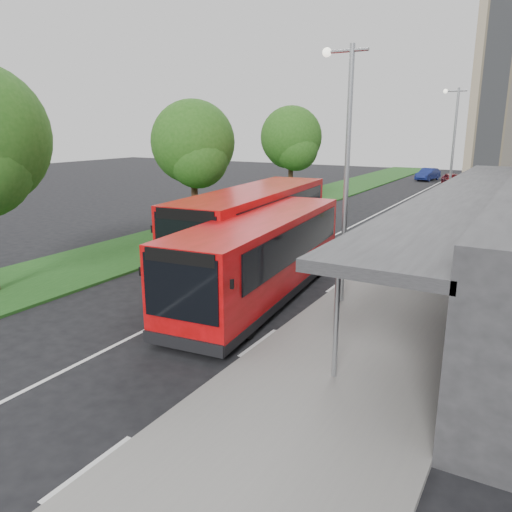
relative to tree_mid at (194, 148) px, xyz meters
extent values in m
plane|color=black|center=(7.01, -9.05, -4.65)|extent=(120.00, 120.00, 0.00)
cube|color=slate|center=(13.01, 10.95, -4.58)|extent=(5.00, 80.00, 0.15)
cube|color=#174014|center=(0.01, 10.95, -4.60)|extent=(5.00, 80.00, 0.10)
cube|color=silver|center=(7.01, 5.95, -4.65)|extent=(0.12, 70.00, 0.01)
cube|color=silver|center=(10.31, -17.05, -4.65)|extent=(0.12, 2.00, 0.01)
cube|color=silver|center=(10.31, -11.05, -4.65)|extent=(0.12, 2.00, 0.01)
cube|color=silver|center=(10.31, -5.05, -4.65)|extent=(0.12, 2.00, 0.01)
cube|color=silver|center=(10.31, 0.95, -4.65)|extent=(0.12, 2.00, 0.01)
cube|color=silver|center=(10.31, 6.95, -4.65)|extent=(0.12, 2.00, 0.01)
cube|color=silver|center=(10.31, 12.95, -4.65)|extent=(0.12, 2.00, 0.01)
cube|color=silver|center=(10.31, 18.95, -4.65)|extent=(0.12, 2.00, 0.01)
cube|color=silver|center=(10.31, 24.95, -4.65)|extent=(0.12, 2.00, 0.01)
cube|color=silver|center=(10.31, 30.95, -4.65)|extent=(0.12, 2.00, 0.01)
cube|color=silver|center=(10.31, 36.95, -4.65)|extent=(0.12, 2.00, 0.01)
cube|color=black|center=(15.49, -1.05, -3.05)|extent=(0.06, 24.00, 2.20)
cube|color=#28282A|center=(14.21, -1.05, -1.35)|extent=(2.80, 26.00, 0.25)
cylinder|color=#969A9F|center=(12.91, -12.05, -3.00)|extent=(0.12, 0.12, 3.30)
cylinder|color=#969A9F|center=(12.91, 9.95, -3.00)|extent=(0.12, 0.12, 3.30)
cylinder|color=#2F1F13|center=(0.01, -0.05, -2.89)|extent=(0.36, 0.36, 3.52)
sphere|color=#225516|center=(0.01, -0.05, 0.31)|extent=(4.49, 4.49, 4.49)
sphere|color=#225516|center=(0.61, -0.45, -0.49)|extent=(3.20, 3.20, 3.20)
sphere|color=#225516|center=(-0.49, 0.45, -0.25)|extent=(3.52, 3.52, 3.52)
cylinder|color=#2F1F13|center=(0.01, 11.95, -2.87)|extent=(0.36, 0.36, 3.56)
sphere|color=#225516|center=(0.01, 11.95, 0.36)|extent=(4.53, 4.53, 4.53)
sphere|color=#225516|center=(0.61, 11.55, -0.45)|extent=(3.23, 3.23, 3.23)
sphere|color=#225516|center=(-0.49, 12.45, -0.21)|extent=(3.56, 3.56, 3.56)
cylinder|color=#969A9F|center=(11.21, -7.05, -0.50)|extent=(0.16, 0.16, 8.00)
cylinder|color=#969A9F|center=(11.01, -7.05, 3.30)|extent=(1.40, 0.10, 0.10)
sphere|color=silver|center=(10.41, -7.05, 3.30)|extent=(0.28, 0.28, 0.28)
cylinder|color=#969A9F|center=(11.21, 12.95, -0.50)|extent=(0.16, 0.16, 8.00)
cylinder|color=#969A9F|center=(11.01, 12.95, 3.30)|extent=(1.40, 0.10, 0.10)
sphere|color=silver|center=(10.41, 12.95, 3.30)|extent=(0.28, 0.28, 0.28)
cube|color=red|center=(8.57, -7.79, -3.05)|extent=(3.38, 10.23, 2.53)
cube|color=black|center=(8.57, -7.79, -4.29)|extent=(3.40, 10.25, 0.29)
cube|color=black|center=(9.07, -12.81, -2.79)|extent=(2.15, 0.26, 1.67)
cube|color=black|center=(8.07, -2.78, -2.65)|extent=(2.10, 0.26, 1.24)
cube|color=black|center=(7.33, -7.63, -2.60)|extent=(0.91, 8.57, 1.15)
cube|color=black|center=(9.75, -7.39, -2.60)|extent=(0.91, 8.57, 1.15)
cube|color=black|center=(9.07, -12.82, -4.27)|extent=(2.39, 0.32, 0.33)
cube|color=black|center=(9.07, -12.82, -1.98)|extent=(2.00, 0.24, 0.33)
cube|color=black|center=(7.72, -12.73, -2.55)|extent=(0.09, 0.09, 0.24)
cube|color=black|center=(10.38, -12.46, -2.55)|extent=(0.09, 0.09, 0.24)
cylinder|color=black|center=(7.89, -11.13, -4.22)|extent=(0.37, 0.88, 0.86)
cylinder|color=black|center=(9.89, -10.93, -4.22)|extent=(0.37, 0.88, 0.86)
cylinder|color=black|center=(7.25, -4.66, -4.22)|extent=(0.37, 0.88, 0.86)
cylinder|color=black|center=(9.25, -4.46, -4.22)|extent=(0.37, 0.88, 0.86)
cube|color=red|center=(5.95, -3.70, -2.88)|extent=(3.74, 11.34, 2.81)
cube|color=black|center=(5.95, -3.70, -4.25)|extent=(3.76, 11.36, 0.32)
cube|color=black|center=(6.50, -9.26, -2.59)|extent=(2.38, 0.29, 1.86)
cube|color=black|center=(5.40, 1.85, -2.43)|extent=(2.33, 0.28, 1.38)
cube|color=black|center=(4.58, -3.52, -2.37)|extent=(0.99, 9.50, 1.27)
cube|color=black|center=(7.26, -3.25, -2.37)|extent=(0.99, 9.50, 1.27)
cube|color=black|center=(6.50, -9.27, -4.23)|extent=(2.65, 0.34, 0.37)
cube|color=black|center=(6.50, -9.27, -1.69)|extent=(2.22, 0.26, 0.37)
cube|color=black|center=(5.00, -9.18, -2.32)|extent=(0.09, 0.09, 0.27)
cube|color=black|center=(7.96, -8.88, -2.32)|extent=(0.09, 0.09, 0.27)
cylinder|color=black|center=(5.20, -7.40, -4.18)|extent=(0.41, 0.98, 0.95)
cylinder|color=black|center=(7.41, -7.18, -4.18)|extent=(0.41, 0.98, 0.95)
cylinder|color=black|center=(4.49, -0.23, -4.18)|extent=(0.41, 0.98, 0.95)
cylinder|color=black|center=(6.70, -0.01, -4.18)|extent=(0.41, 0.98, 0.95)
cylinder|color=#3E2319|center=(12.99, 1.08, -4.05)|extent=(0.54, 0.54, 0.90)
cylinder|color=#FFFE0D|center=(12.05, 8.22, -4.04)|extent=(0.19, 0.19, 0.93)
imported|color=#5E0D12|center=(8.79, 30.25, -3.97)|extent=(2.93, 4.29, 1.36)
imported|color=navy|center=(5.41, 35.35, -3.99)|extent=(2.09, 4.21, 1.32)
camera|label=1|loc=(16.59, -22.10, 1.14)|focal=35.00mm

